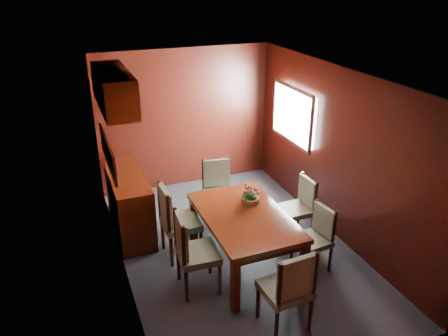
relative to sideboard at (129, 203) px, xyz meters
name	(u,v)px	position (x,y,z in m)	size (l,w,h in m)	color
ground	(235,248)	(1.25, -1.00, -0.45)	(4.50, 4.50, 0.00)	#303841
room_shell	(219,131)	(1.15, -0.67, 1.18)	(3.06, 4.52, 2.41)	black
sideboard	(129,203)	(0.00, 0.00, 0.00)	(0.48, 1.40, 0.90)	#341206
dining_table	(244,222)	(1.22, -1.37, 0.20)	(1.02, 1.62, 0.75)	#341206
chair_left_near	(191,249)	(0.45, -1.57, 0.12)	(0.49, 0.51, 1.03)	black
chair_left_far	(175,218)	(0.45, -0.85, 0.13)	(0.48, 0.50, 1.04)	black
chair_right_near	(317,234)	(2.07, -1.72, 0.03)	(0.44, 0.46, 0.87)	black
chair_right_far	(300,204)	(2.26, -0.99, 0.05)	(0.41, 0.43, 0.90)	black
chair_head	(290,287)	(1.20, -2.57, 0.11)	(0.50, 0.48, 1.00)	black
chair_foot	(218,187)	(1.33, -0.13, 0.08)	(0.51, 0.49, 0.96)	black
flower_centerpiece	(250,194)	(1.41, -1.11, 0.42)	(0.24, 0.24, 0.24)	#B16E36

